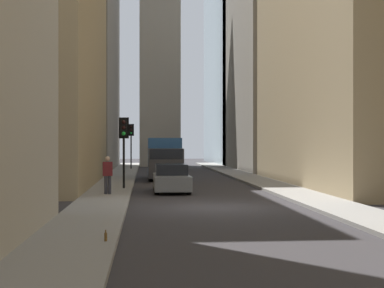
{
  "coord_description": "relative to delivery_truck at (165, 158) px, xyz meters",
  "views": [
    {
      "loc": [
        -20.84,
        2.73,
        2.47
      ],
      "look_at": [
        14.17,
        -0.28,
        2.44
      ],
      "focal_mm": 50.96,
      "sensor_mm": 36.0,
      "label": 1
    }
  ],
  "objects": [
    {
      "name": "discarded_bottle",
      "position": [
        -24.47,
        2.27,
        -1.21
      ],
      "size": [
        0.07,
        0.07,
        0.27
      ],
      "color": "brown",
      "rests_on": "sidewalk_right"
    },
    {
      "name": "church_spire",
      "position": [
        22.32,
        -0.25,
        16.08
      ],
      "size": [
        4.8,
        4.8,
        33.5
      ],
      "color": "#B7B2A5",
      "rests_on": "ground_plane"
    },
    {
      "name": "building_right_far",
      "position": [
        14.2,
        9.19,
        14.07
      ],
      "size": [
        19.91,
        10.5,
        31.03
      ],
      "color": "gray",
      "rests_on": "ground_plane"
    },
    {
      "name": "pedestrian",
      "position": [
        -12.25,
        3.06,
        -0.37
      ],
      "size": [
        0.26,
        0.44,
        1.74
      ],
      "color": "#33333D",
      "rests_on": "sidewalk_right"
    },
    {
      "name": "delivery_truck",
      "position": [
        0.0,
        0.0,
        0.0
      ],
      "size": [
        6.46,
        2.25,
        2.84
      ],
      "color": "#285699",
      "rests_on": "ground_plane"
    },
    {
      "name": "ground_plane",
      "position": [
        -16.72,
        -1.4,
        -1.46
      ],
      "size": [
        135.0,
        135.0,
        0.0
      ],
      "primitive_type": "plane",
      "color": "#302D30"
    },
    {
      "name": "traffic_light_far_junction",
      "position": [
        13.13,
        2.64,
        1.72
      ],
      "size": [
        0.43,
        0.52,
        4.14
      ],
      "color": "black",
      "rests_on": "sidewalk_right"
    },
    {
      "name": "traffic_light_midblock",
      "position": [
        -9.03,
        2.44,
        1.39
      ],
      "size": [
        0.43,
        0.52,
        3.7
      ],
      "color": "black",
      "rests_on": "sidewalk_right"
    },
    {
      "name": "building_left_far",
      "position": [
        12.38,
        -11.99,
        12.52
      ],
      "size": [
        16.69,
        10.5,
        27.94
      ],
      "color": "gray",
      "rests_on": "ground_plane"
    },
    {
      "name": "hatchback_grey",
      "position": [
        -9.88,
        -0.0,
        -0.8
      ],
      "size": [
        4.3,
        1.78,
        1.42
      ],
      "color": "slate",
      "rests_on": "ground_plane"
    },
    {
      "name": "sidewalk_left",
      "position": [
        -16.72,
        -5.9,
        -1.39
      ],
      "size": [
        90.0,
        2.2,
        0.14
      ],
      "primitive_type": "cube",
      "color": "gray",
      "rests_on": "ground_plane"
    },
    {
      "name": "sidewalk_right",
      "position": [
        -16.72,
        3.1,
        -1.39
      ],
      "size": [
        90.0,
        2.2,
        0.14
      ],
      "primitive_type": "cube",
      "color": "gray",
      "rests_on": "ground_plane"
    }
  ]
}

